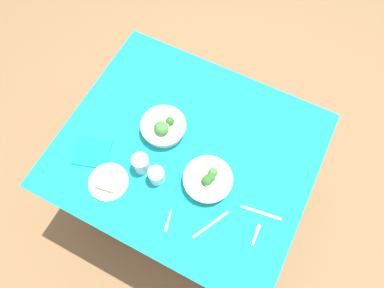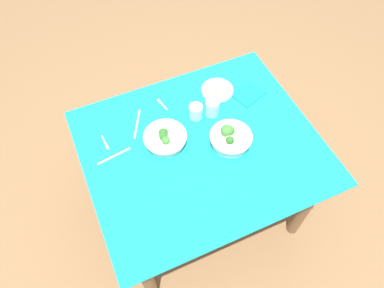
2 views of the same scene
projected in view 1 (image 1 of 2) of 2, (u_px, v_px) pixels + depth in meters
ground_plane at (188, 192)px, 2.31m from camera, size 6.00×6.00×0.00m
dining_table at (187, 158)px, 1.75m from camera, size 1.19×1.02×0.73m
broccoli_bowl_far at (208, 180)px, 1.55m from camera, size 0.22×0.22×0.08m
broccoli_bowl_near at (163, 127)px, 1.65m from camera, size 0.22×0.22×0.11m
bread_side_plate at (108, 182)px, 1.56m from camera, size 0.18×0.18×0.04m
water_glass_center at (141, 163)px, 1.56m from camera, size 0.08×0.08×0.10m
water_glass_side at (157, 176)px, 1.55m from camera, size 0.07×0.07×0.08m
fork_by_far_bowl at (256, 234)px, 1.48m from camera, size 0.02×0.10×0.00m
fork_by_near_bowl at (168, 222)px, 1.50m from camera, size 0.03×0.09×0.00m
table_knife_left at (261, 213)px, 1.52m from camera, size 0.18×0.04×0.00m
table_knife_right at (211, 224)px, 1.50m from camera, size 0.10×0.18×0.00m
napkin_folded_upper at (92, 152)px, 1.63m from camera, size 0.20×0.19×0.01m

